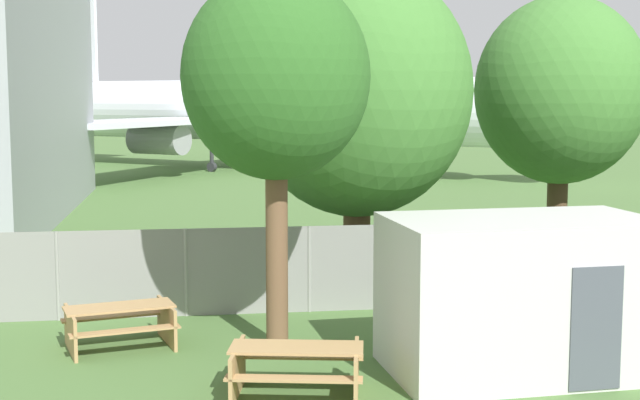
{
  "coord_description": "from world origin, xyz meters",
  "views": [
    {
      "loc": [
        -2.38,
        -7.8,
        4.47
      ],
      "look_at": [
        0.66,
        13.29,
        2.0
      ],
      "focal_mm": 50.0,
      "sensor_mm": 36.0,
      "label": 1
    }
  ],
  "objects_px": {
    "portable_cabin": "(521,295)",
    "picnic_bench_open_grass": "(120,321)",
    "picnic_bench_near_cabin": "(297,364)",
    "tree_near_hangar": "(357,92)",
    "tree_far_right": "(561,91)",
    "airplane": "(248,111)",
    "tree_behind_benches": "(276,79)"
  },
  "relations": [
    {
      "from": "portable_cabin",
      "to": "picnic_bench_open_grass",
      "type": "bearing_deg",
      "value": 156.87
    },
    {
      "from": "picnic_bench_near_cabin",
      "to": "tree_near_hangar",
      "type": "relative_size",
      "value": 0.3
    },
    {
      "from": "portable_cabin",
      "to": "tree_near_hangar",
      "type": "bearing_deg",
      "value": 100.55
    },
    {
      "from": "portable_cabin",
      "to": "tree_far_right",
      "type": "relative_size",
      "value": 0.63
    },
    {
      "from": "portable_cabin",
      "to": "airplane",
      "type": "bearing_deg",
      "value": 88.85
    },
    {
      "from": "picnic_bench_near_cabin",
      "to": "tree_near_hangar",
      "type": "xyz_separation_m",
      "value": [
        2.19,
        6.88,
        4.11
      ]
    },
    {
      "from": "airplane",
      "to": "picnic_bench_open_grass",
      "type": "bearing_deg",
      "value": -59.09
    },
    {
      "from": "airplane",
      "to": "portable_cabin",
      "type": "xyz_separation_m",
      "value": [
        1.85,
        -41.37,
        -2.36
      ]
    },
    {
      "from": "airplane",
      "to": "portable_cabin",
      "type": "distance_m",
      "value": 41.48
    },
    {
      "from": "portable_cabin",
      "to": "picnic_bench_near_cabin",
      "type": "distance_m",
      "value": 3.91
    },
    {
      "from": "tree_behind_benches",
      "to": "tree_far_right",
      "type": "distance_m",
      "value": 10.4
    },
    {
      "from": "tree_near_hangar",
      "to": "tree_far_right",
      "type": "distance_m",
      "value": 6.21
    },
    {
      "from": "picnic_bench_open_grass",
      "to": "tree_near_hangar",
      "type": "distance_m",
      "value": 7.55
    },
    {
      "from": "portable_cabin",
      "to": "picnic_bench_near_cabin",
      "type": "relative_size",
      "value": 1.99
    },
    {
      "from": "portable_cabin",
      "to": "tree_far_right",
      "type": "xyz_separation_m",
      "value": [
        4.2,
        8.46,
        3.35
      ]
    },
    {
      "from": "picnic_bench_open_grass",
      "to": "airplane",
      "type": "bearing_deg",
      "value": 83.06
    },
    {
      "from": "picnic_bench_open_grass",
      "to": "tree_near_hangar",
      "type": "relative_size",
      "value": 0.29
    },
    {
      "from": "airplane",
      "to": "picnic_bench_near_cabin",
      "type": "relative_size",
      "value": 14.83
    },
    {
      "from": "portable_cabin",
      "to": "tree_behind_benches",
      "type": "distance_m",
      "value": 5.5
    },
    {
      "from": "picnic_bench_near_cabin",
      "to": "tree_behind_benches",
      "type": "bearing_deg",
      "value": 91.13
    },
    {
      "from": "picnic_bench_open_grass",
      "to": "tree_far_right",
      "type": "xyz_separation_m",
      "value": [
        10.8,
        6.13,
        4.14
      ]
    },
    {
      "from": "picnic_bench_near_cabin",
      "to": "tree_far_right",
      "type": "xyz_separation_m",
      "value": [
        7.96,
        9.16,
        4.13
      ]
    },
    {
      "from": "tree_near_hangar",
      "to": "tree_behind_benches",
      "type": "height_order",
      "value": "tree_near_hangar"
    },
    {
      "from": "portable_cabin",
      "to": "picnic_bench_near_cabin",
      "type": "bearing_deg",
      "value": -173.08
    },
    {
      "from": "airplane",
      "to": "tree_far_right",
      "type": "relative_size",
      "value": 4.68
    },
    {
      "from": "tree_near_hangar",
      "to": "tree_far_right",
      "type": "relative_size",
      "value": 1.05
    },
    {
      "from": "picnic_bench_open_grass",
      "to": "tree_behind_benches",
      "type": "xyz_separation_m",
      "value": [
        2.79,
        -0.5,
        4.3
      ]
    },
    {
      "from": "airplane",
      "to": "picnic_bench_open_grass",
      "type": "xyz_separation_m",
      "value": [
        -4.75,
        -39.05,
        -3.14
      ]
    },
    {
      "from": "portable_cabin",
      "to": "picnic_bench_near_cabin",
      "type": "xyz_separation_m",
      "value": [
        -3.76,
        -0.71,
        -0.78
      ]
    },
    {
      "from": "portable_cabin",
      "to": "tree_behind_benches",
      "type": "relative_size",
      "value": 0.67
    },
    {
      "from": "tree_near_hangar",
      "to": "portable_cabin",
      "type": "bearing_deg",
      "value": -75.74
    },
    {
      "from": "portable_cabin",
      "to": "tree_behind_benches",
      "type": "bearing_deg",
      "value": 150.63
    }
  ]
}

